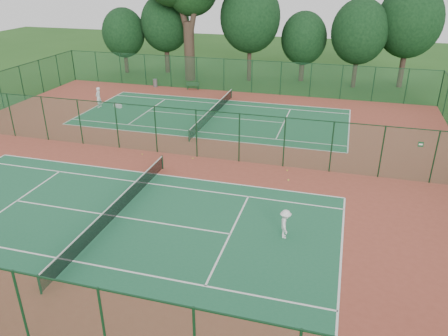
{
  "coord_description": "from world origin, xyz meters",
  "views": [
    {
      "loc": [
        11.15,
        -27.04,
        12.34
      ],
      "look_at": [
        4.86,
        -4.69,
        1.6
      ],
      "focal_mm": 35.0,
      "sensor_mm": 36.0,
      "label": 1
    }
  ],
  "objects_px": {
    "player_near": "(285,224)",
    "bench": "(193,85)",
    "player_far": "(98,97)",
    "kit_bag": "(118,106)",
    "trash_bin": "(155,83)"
  },
  "relations": [
    {
      "from": "bench",
      "to": "kit_bag",
      "type": "distance_m",
      "value": 9.54
    },
    {
      "from": "trash_bin",
      "to": "bench",
      "type": "distance_m",
      "value": 4.47
    },
    {
      "from": "trash_bin",
      "to": "bench",
      "type": "bearing_deg",
      "value": -0.25
    },
    {
      "from": "bench",
      "to": "trash_bin",
      "type": "bearing_deg",
      "value": 167.07
    },
    {
      "from": "bench",
      "to": "player_far",
      "type": "bearing_deg",
      "value": -138.9
    },
    {
      "from": "player_near",
      "to": "bench",
      "type": "bearing_deg",
      "value": 16.65
    },
    {
      "from": "player_near",
      "to": "kit_bag",
      "type": "distance_m",
      "value": 25.84
    },
    {
      "from": "trash_bin",
      "to": "bench",
      "type": "height_order",
      "value": "bench"
    },
    {
      "from": "player_near",
      "to": "bench",
      "type": "relative_size",
      "value": 1.01
    },
    {
      "from": "player_far",
      "to": "bench",
      "type": "xyz_separation_m",
      "value": [
        6.41,
        8.76,
        -0.52
      ]
    },
    {
      "from": "player_far",
      "to": "bench",
      "type": "bearing_deg",
      "value": 142.93
    },
    {
      "from": "player_far",
      "to": "kit_bag",
      "type": "xyz_separation_m",
      "value": [
        1.71,
        0.46,
        -0.82
      ]
    },
    {
      "from": "player_near",
      "to": "player_far",
      "type": "distance_m",
      "value": 26.79
    },
    {
      "from": "player_near",
      "to": "player_far",
      "type": "xyz_separation_m",
      "value": [
        -20.46,
        17.29,
        0.21
      ]
    },
    {
      "from": "trash_bin",
      "to": "bench",
      "type": "xyz_separation_m",
      "value": [
        4.47,
        -0.02,
        0.03
      ]
    }
  ]
}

